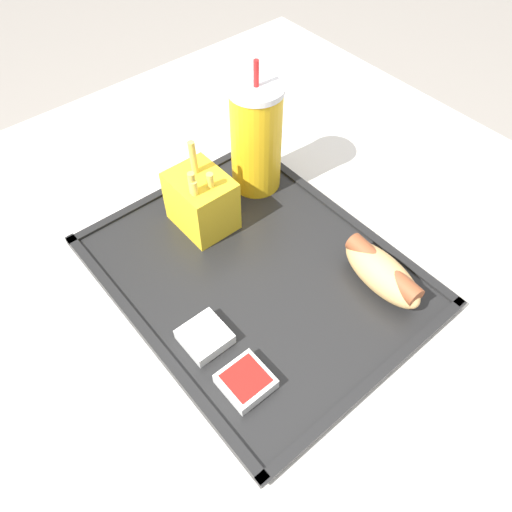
{
  "coord_description": "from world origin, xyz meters",
  "views": [
    {
      "loc": [
        0.3,
        -0.23,
        1.28
      ],
      "look_at": [
        0.0,
        0.02,
        0.8
      ],
      "focal_mm": 35.0,
      "sensor_mm": 36.0,
      "label": 1
    }
  ],
  "objects_px": {
    "soda_cup": "(256,138)",
    "fries_carton": "(201,201)",
    "hot_dog_far": "(382,272)",
    "sauce_cup_ketchup": "(246,381)",
    "sauce_cup_mayo": "(205,336)"
  },
  "relations": [
    {
      "from": "hot_dog_far",
      "to": "sauce_cup_ketchup",
      "type": "relative_size",
      "value": 2.39
    },
    {
      "from": "sauce_cup_ketchup",
      "to": "fries_carton",
      "type": "bearing_deg",
      "value": 154.33
    },
    {
      "from": "soda_cup",
      "to": "hot_dog_far",
      "type": "xyz_separation_m",
      "value": [
        0.24,
        -0.0,
        -0.06
      ]
    },
    {
      "from": "soda_cup",
      "to": "sauce_cup_mayo",
      "type": "height_order",
      "value": "soda_cup"
    },
    {
      "from": "soda_cup",
      "to": "sauce_cup_ketchup",
      "type": "height_order",
      "value": "soda_cup"
    },
    {
      "from": "hot_dog_far",
      "to": "fries_carton",
      "type": "distance_m",
      "value": 0.25
    },
    {
      "from": "soda_cup",
      "to": "sauce_cup_ketchup",
      "type": "bearing_deg",
      "value": -41.96
    },
    {
      "from": "sauce_cup_mayo",
      "to": "fries_carton",
      "type": "bearing_deg",
      "value": 144.31
    },
    {
      "from": "soda_cup",
      "to": "fries_carton",
      "type": "xyz_separation_m",
      "value": [
        0.02,
        -0.11,
        -0.04
      ]
    },
    {
      "from": "hot_dog_far",
      "to": "sauce_cup_ketchup",
      "type": "height_order",
      "value": "hot_dog_far"
    },
    {
      "from": "soda_cup",
      "to": "fries_carton",
      "type": "distance_m",
      "value": 0.12
    },
    {
      "from": "soda_cup",
      "to": "fries_carton",
      "type": "height_order",
      "value": "soda_cup"
    },
    {
      "from": "sauce_cup_mayo",
      "to": "sauce_cup_ketchup",
      "type": "xyz_separation_m",
      "value": [
        0.07,
        0.0,
        0.0
      ]
    },
    {
      "from": "fries_carton",
      "to": "sauce_cup_mayo",
      "type": "distance_m",
      "value": 0.19
    },
    {
      "from": "soda_cup",
      "to": "sauce_cup_mayo",
      "type": "relative_size",
      "value": 3.85
    }
  ]
}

